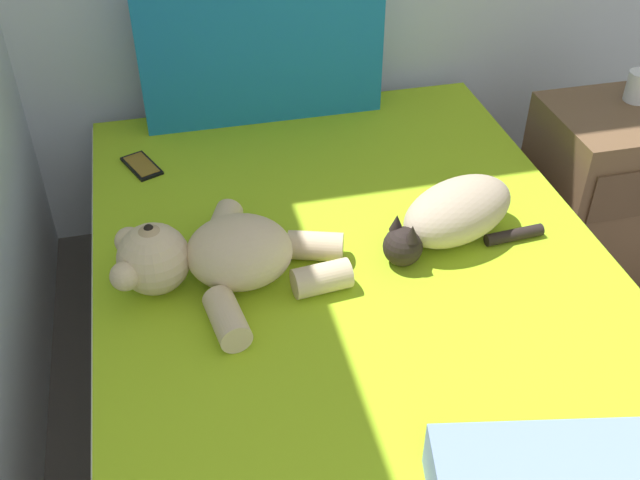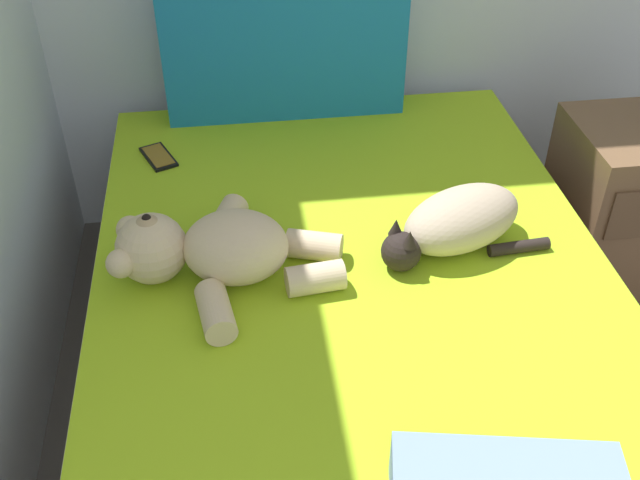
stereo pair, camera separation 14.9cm
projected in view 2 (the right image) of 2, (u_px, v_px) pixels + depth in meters
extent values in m
cube|color=brown|center=(354.00, 379.00, 2.04)|extent=(1.34, 1.98, 0.33)
cube|color=white|center=(357.00, 314.00, 1.89)|extent=(1.30, 1.92, 0.16)
cube|color=#9EC61E|center=(354.00, 271.00, 1.88)|extent=(1.28, 1.78, 0.02)
cube|color=#1972AD|center=(284.00, 45.00, 2.37)|extent=(0.76, 0.14, 0.46)
ellipsoid|color=tan|center=(462.00, 219.00, 1.91)|extent=(0.39, 0.31, 0.15)
sphere|color=black|center=(401.00, 251.00, 1.84)|extent=(0.10, 0.10, 0.10)
cone|color=black|center=(410.00, 239.00, 1.79)|extent=(0.04, 0.04, 0.04)
cone|color=black|center=(396.00, 227.00, 1.83)|extent=(0.04, 0.04, 0.04)
cylinder|color=black|center=(519.00, 247.00, 1.91)|extent=(0.16, 0.04, 0.03)
ellipsoid|color=black|center=(422.00, 239.00, 1.93)|extent=(0.11, 0.09, 0.04)
ellipsoid|color=beige|center=(236.00, 247.00, 1.80)|extent=(0.27, 0.23, 0.17)
sphere|color=beige|center=(152.00, 248.00, 1.79)|extent=(0.17, 0.17, 0.17)
sphere|color=tan|center=(148.00, 229.00, 1.76)|extent=(0.07, 0.07, 0.07)
sphere|color=black|center=(146.00, 219.00, 1.74)|extent=(0.02, 0.02, 0.02)
sphere|color=beige|center=(121.00, 263.00, 1.74)|extent=(0.07, 0.07, 0.07)
sphere|color=beige|center=(130.00, 230.00, 1.84)|extent=(0.07, 0.07, 0.07)
cylinder|color=beige|center=(216.00, 312.00, 1.69)|extent=(0.10, 0.16, 0.07)
cylinder|color=beige|center=(315.00, 278.00, 1.78)|extent=(0.15, 0.09, 0.07)
cylinder|color=beige|center=(226.00, 221.00, 1.96)|extent=(0.12, 0.17, 0.07)
cylinder|color=beige|center=(314.00, 246.00, 1.88)|extent=(0.15, 0.11, 0.07)
cube|color=black|center=(159.00, 157.00, 2.27)|extent=(0.12, 0.16, 0.01)
cube|color=olive|center=(158.00, 155.00, 2.27)|extent=(0.10, 0.14, 0.00)
cube|color=brown|center=(628.00, 209.00, 2.43)|extent=(0.44, 0.39, 0.60)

